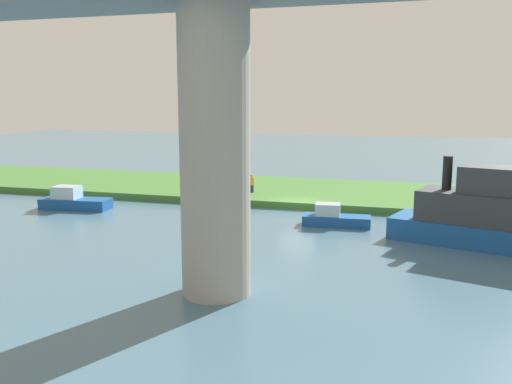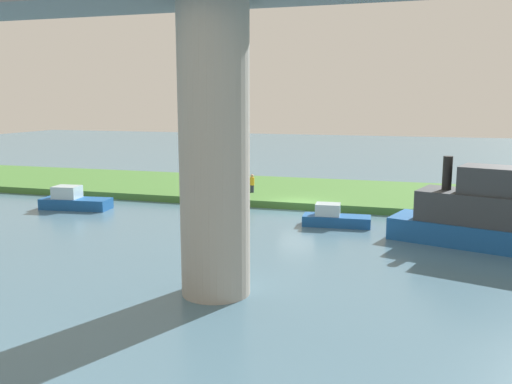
% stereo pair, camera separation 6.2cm
% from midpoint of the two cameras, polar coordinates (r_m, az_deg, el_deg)
% --- Properties ---
extents(ground_plane, '(160.00, 160.00, 0.00)m').
position_cam_midpoint_polar(ground_plane, '(37.09, 4.36, -1.91)').
color(ground_plane, '#476B7F').
extents(grassy_bank, '(80.00, 12.00, 0.50)m').
position_cam_midpoint_polar(grassy_bank, '(42.83, 6.08, -0.03)').
color(grassy_bank, '#427533').
rests_on(grassy_bank, ground).
extents(bridge_pylon, '(2.66, 2.66, 10.90)m').
position_cam_midpoint_polar(bridge_pylon, '(20.36, -4.41, 4.05)').
color(bridge_pylon, '#9E998E').
rests_on(bridge_pylon, ground).
extents(person_on_bank, '(0.36, 0.36, 1.39)m').
position_cam_midpoint_polar(person_on_bank, '(40.99, -0.49, 0.93)').
color(person_on_bank, '#2D334C').
rests_on(person_on_bank, grassy_bank).
extents(mooring_post, '(0.20, 0.20, 1.03)m').
position_cam_midpoint_polar(mooring_post, '(39.29, -1.33, 0.27)').
color(mooring_post, brown).
rests_on(mooring_post, grassy_bank).
extents(skiff_small, '(9.32, 5.42, 4.52)m').
position_cam_midpoint_polar(skiff_small, '(30.05, 23.02, -2.15)').
color(skiff_small, '#195199').
rests_on(skiff_small, ground).
extents(riverboat_paddlewheel, '(4.89, 2.20, 1.58)m').
position_cam_midpoint_polar(riverboat_paddlewheel, '(39.38, -18.64, -0.88)').
color(riverboat_paddlewheel, '#195199').
rests_on(riverboat_paddlewheel, ground).
extents(pontoon_yellow, '(4.08, 1.72, 1.33)m').
position_cam_midpoint_polar(pontoon_yellow, '(32.71, 8.18, -2.71)').
color(pontoon_yellow, '#195199').
rests_on(pontoon_yellow, ground).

